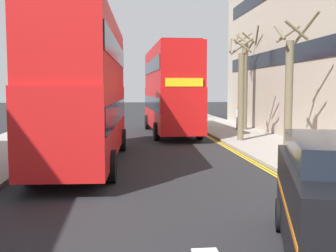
% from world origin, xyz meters
% --- Properties ---
extents(sidewalk_right, '(4.00, 80.00, 0.14)m').
position_xyz_m(sidewalk_right, '(6.50, 16.00, 0.07)').
color(sidewalk_right, '#9E9991').
rests_on(sidewalk_right, ground).
extents(kerb_line_outer, '(0.10, 56.00, 0.01)m').
position_xyz_m(kerb_line_outer, '(4.40, 14.00, 0.00)').
color(kerb_line_outer, yellow).
rests_on(kerb_line_outer, ground).
extents(kerb_line_inner, '(0.10, 56.00, 0.01)m').
position_xyz_m(kerb_line_inner, '(4.24, 14.00, 0.00)').
color(kerb_line_inner, yellow).
rests_on(kerb_line_inner, ground).
extents(double_decker_bus_away, '(3.18, 10.91, 5.64)m').
position_xyz_m(double_decker_bus_away, '(-2.35, 14.66, 3.03)').
color(double_decker_bus_away, red).
rests_on(double_decker_bus_away, ground).
extents(double_decker_bus_oncoming, '(2.98, 10.86, 5.64)m').
position_xyz_m(double_decker_bus_oncoming, '(2.16, 25.14, 3.03)').
color(double_decker_bus_oncoming, red).
rests_on(double_decker_bus_oncoming, ground).
extents(pedestrian_far, '(0.34, 0.22, 1.62)m').
position_xyz_m(pedestrian_far, '(7.00, 26.15, 0.99)').
color(pedestrian_far, '#2D2D38').
rests_on(pedestrian_far, sidewalk_right).
extents(street_tree_near, '(1.57, 1.63, 5.98)m').
position_xyz_m(street_tree_near, '(6.11, 15.18, 2.90)').
color(street_tree_near, '#6B6047').
rests_on(street_tree_near, sidewalk_right).
extents(street_tree_mid, '(1.62, 1.47, 5.64)m').
position_xyz_m(street_tree_mid, '(5.50, 20.36, 2.83)').
color(street_tree_mid, '#6B6047').
rests_on(street_tree_mid, sidewalk_right).
extents(street_tree_far, '(1.52, 1.48, 6.82)m').
position_xyz_m(street_tree_far, '(5.01, 37.18, 3.36)').
color(street_tree_far, '#6B6047').
rests_on(street_tree_far, sidewalk_right).
extents(street_tree_distant, '(1.80, 1.76, 7.08)m').
position_xyz_m(street_tree_distant, '(7.46, 26.30, 3.37)').
color(street_tree_distant, '#6B6047').
rests_on(street_tree_distant, sidewalk_right).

